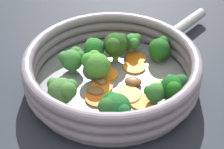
% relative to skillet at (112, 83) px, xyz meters
% --- Properties ---
extents(ground_plane, '(4.00, 4.00, 0.00)m').
position_rel_skillet_xyz_m(ground_plane, '(0.00, 0.00, -0.01)').
color(ground_plane, '#1E232D').
extents(skillet, '(0.30, 0.30, 0.01)m').
position_rel_skillet_xyz_m(skillet, '(0.00, 0.00, 0.00)').
color(skillet, gray).
rests_on(skillet, ground_plane).
extents(skillet_rim_wall, '(0.32, 0.32, 0.06)m').
position_rel_skillet_xyz_m(skillet_rim_wall, '(0.00, 0.00, 0.04)').
color(skillet_rim_wall, gray).
rests_on(skillet_rim_wall, skillet).
extents(skillet_handle, '(0.08, 0.16, 0.02)m').
position_rel_skillet_xyz_m(skillet_handle, '(0.08, -0.22, 0.02)').
color(skillet_handle, '#999B9E').
rests_on(skillet_handle, skillet).
extents(skillet_rivet_left, '(0.01, 0.01, 0.01)m').
position_rel_skillet_xyz_m(skillet_rivet_left, '(0.02, -0.14, 0.01)').
color(skillet_rivet_left, gray).
rests_on(skillet_rivet_left, skillet).
extents(skillet_rivet_right, '(0.01, 0.01, 0.01)m').
position_rel_skillet_xyz_m(skillet_rivet_right, '(0.08, -0.12, 0.01)').
color(skillet_rivet_right, gray).
rests_on(skillet_rivet_right, skillet).
extents(carrot_slice_0, '(0.06, 0.06, 0.00)m').
position_rel_skillet_xyz_m(carrot_slice_0, '(0.02, -0.06, 0.01)').
color(carrot_slice_0, orange).
rests_on(carrot_slice_0, skillet).
extents(carrot_slice_1, '(0.06, 0.06, 0.00)m').
position_rel_skillet_xyz_m(carrot_slice_1, '(0.10, -0.07, 0.01)').
color(carrot_slice_1, orange).
rests_on(carrot_slice_1, skillet).
extents(carrot_slice_2, '(0.05, 0.05, 0.00)m').
position_rel_skillet_xyz_m(carrot_slice_2, '(0.05, -0.01, 0.01)').
color(carrot_slice_2, orange).
rests_on(carrot_slice_2, skillet).
extents(carrot_slice_3, '(0.05, 0.05, 0.00)m').
position_rel_skillet_xyz_m(carrot_slice_3, '(0.04, -0.07, 0.01)').
color(carrot_slice_3, orange).
rests_on(carrot_slice_3, skillet).
extents(carrot_slice_4, '(0.04, 0.04, 0.00)m').
position_rel_skillet_xyz_m(carrot_slice_4, '(0.04, -0.00, 0.01)').
color(carrot_slice_4, orange).
rests_on(carrot_slice_4, skillet).
extents(carrot_slice_5, '(0.05, 0.05, 0.00)m').
position_rel_skillet_xyz_m(carrot_slice_5, '(0.02, -0.00, 0.01)').
color(carrot_slice_5, orange).
rests_on(carrot_slice_5, skillet).
extents(carrot_slice_6, '(0.06, 0.06, 0.01)m').
position_rel_skillet_xyz_m(carrot_slice_6, '(-0.01, 0.02, 0.01)').
color(carrot_slice_6, orange).
rests_on(carrot_slice_6, skillet).
extents(carrot_slice_7, '(0.06, 0.06, 0.01)m').
position_rel_skillet_xyz_m(carrot_slice_7, '(-0.05, -0.01, 0.01)').
color(carrot_slice_7, orange).
rests_on(carrot_slice_7, skillet).
extents(carrot_slice_8, '(0.06, 0.06, 0.00)m').
position_rel_skillet_xyz_m(carrot_slice_8, '(-0.03, 0.04, 0.01)').
color(carrot_slice_8, orange).
rests_on(carrot_slice_8, skillet).
extents(carrot_slice_9, '(0.05, 0.05, 0.00)m').
position_rel_skillet_xyz_m(carrot_slice_9, '(-0.08, -0.02, 0.01)').
color(carrot_slice_9, orange).
rests_on(carrot_slice_9, skillet).
extents(carrot_slice_10, '(0.05, 0.05, 0.00)m').
position_rel_skillet_xyz_m(carrot_slice_10, '(-0.06, -0.07, 0.01)').
color(carrot_slice_10, orange).
rests_on(carrot_slice_10, skillet).
extents(broccoli_floret_0, '(0.05, 0.05, 0.05)m').
position_rel_skillet_xyz_m(broccoli_floret_0, '(0.02, 0.02, 0.04)').
color(broccoli_floret_0, '#71A04E').
rests_on(broccoli_floret_0, skillet).
extents(broccoli_floret_1, '(0.05, 0.06, 0.06)m').
position_rel_skillet_xyz_m(broccoli_floret_1, '(0.05, -0.04, 0.04)').
color(broccoli_floret_1, '#789E4D').
rests_on(broccoli_floret_1, skillet).
extents(broccoli_floret_2, '(0.04, 0.05, 0.05)m').
position_rel_skillet_xyz_m(broccoli_floret_2, '(0.06, 0.05, 0.03)').
color(broccoli_floret_2, '#71A35F').
rests_on(broccoli_floret_2, skillet).
extents(broccoli_floret_3, '(0.04, 0.04, 0.04)m').
position_rel_skillet_xyz_m(broccoli_floret_3, '(0.06, -0.08, 0.03)').
color(broccoli_floret_3, '#85A663').
rests_on(broccoli_floret_3, skillet).
extents(broccoli_floret_4, '(0.03, 0.04, 0.04)m').
position_rel_skillet_xyz_m(broccoli_floret_4, '(-0.09, -0.04, 0.03)').
color(broccoli_floret_4, '#6E9648').
rests_on(broccoli_floret_4, skillet).
extents(broccoli_floret_5, '(0.05, 0.05, 0.05)m').
position_rel_skillet_xyz_m(broccoli_floret_5, '(-0.02, 0.10, 0.04)').
color(broccoli_floret_5, '#789A5D').
rests_on(broccoli_floret_5, skillet).
extents(broccoli_floret_6, '(0.04, 0.04, 0.05)m').
position_rel_skillet_xyz_m(broccoli_floret_6, '(0.08, 0.00, 0.03)').
color(broccoli_floret_6, '#64894D').
rests_on(broccoli_floret_6, skillet).
extents(broccoli_floret_7, '(0.05, 0.05, 0.05)m').
position_rel_skillet_xyz_m(broccoli_floret_7, '(-0.09, -0.07, 0.04)').
color(broccoli_floret_7, '#73A457').
rests_on(broccoli_floret_7, skillet).
extents(broccoli_floret_8, '(0.06, 0.05, 0.05)m').
position_rel_skillet_xyz_m(broccoli_floret_8, '(-0.09, 0.04, 0.04)').
color(broccoli_floret_8, '#6F974E').
rests_on(broccoli_floret_8, skillet).
extents(broccoli_floret_9, '(0.04, 0.05, 0.05)m').
position_rel_skillet_xyz_m(broccoli_floret_9, '(0.02, -0.11, 0.03)').
color(broccoli_floret_9, '#6EA455').
rests_on(broccoli_floret_9, skillet).
extents(mushroom_piece_0, '(0.04, 0.04, 0.01)m').
position_rel_skillet_xyz_m(mushroom_piece_0, '(-0.02, 0.04, 0.01)').
color(mushroom_piece_0, brown).
rests_on(mushroom_piece_0, skillet).
extents(mushroom_piece_1, '(0.04, 0.04, 0.01)m').
position_rel_skillet_xyz_m(mushroom_piece_1, '(-0.03, -0.03, 0.01)').
color(mushroom_piece_1, brown).
rests_on(mushroom_piece_1, skillet).
extents(mushroom_piece_2, '(0.03, 0.02, 0.01)m').
position_rel_skillet_xyz_m(mushroom_piece_2, '(-0.00, 0.02, 0.01)').
color(mushroom_piece_2, brown).
rests_on(mushroom_piece_2, skillet).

